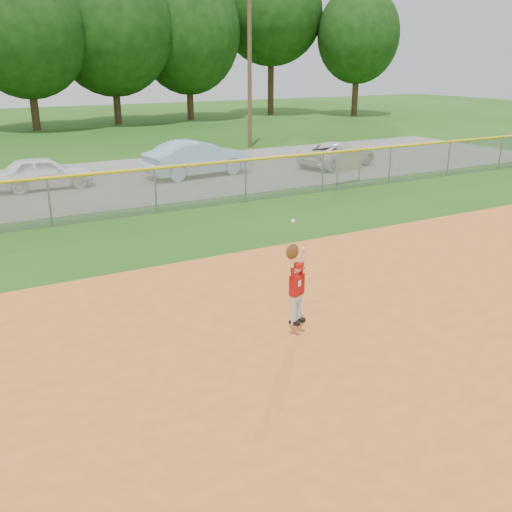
{
  "coord_description": "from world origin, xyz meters",
  "views": [
    {
      "loc": [
        -6.0,
        -7.6,
        4.78
      ],
      "look_at": [
        -0.8,
        1.79,
        1.1
      ],
      "focal_mm": 40.0,
      "sensor_mm": 36.0,
      "label": 1
    }
  ],
  "objects_px": {
    "car_blue": "(198,158)",
    "sponsor_sign": "(349,161)",
    "car_white_b": "(338,154)",
    "ballplayer": "(296,284)",
    "car_white_a": "(43,173)"
  },
  "relations": [
    {
      "from": "car_white_a",
      "to": "car_white_b",
      "type": "xyz_separation_m",
      "value": [
        13.08,
        -1.5,
        -0.06
      ]
    },
    {
      "from": "sponsor_sign",
      "to": "ballplayer",
      "type": "distance_m",
      "value": 13.97
    },
    {
      "from": "sponsor_sign",
      "to": "car_white_b",
      "type": "bearing_deg",
      "value": 59.28
    },
    {
      "from": "car_blue",
      "to": "sponsor_sign",
      "type": "height_order",
      "value": "car_blue"
    },
    {
      "from": "car_blue",
      "to": "car_white_b",
      "type": "height_order",
      "value": "car_blue"
    },
    {
      "from": "car_white_b",
      "to": "car_blue",
      "type": "bearing_deg",
      "value": 66.64
    },
    {
      "from": "car_blue",
      "to": "ballplayer",
      "type": "xyz_separation_m",
      "value": [
        -4.6,
        -14.95,
        0.24
      ]
    },
    {
      "from": "car_white_a",
      "to": "car_blue",
      "type": "height_order",
      "value": "car_blue"
    },
    {
      "from": "car_white_b",
      "to": "ballplayer",
      "type": "xyz_separation_m",
      "value": [
        -11.33,
        -13.9,
        0.43
      ]
    },
    {
      "from": "car_white_a",
      "to": "car_white_b",
      "type": "distance_m",
      "value": 13.16
    },
    {
      "from": "sponsor_sign",
      "to": "car_white_a",
      "type": "bearing_deg",
      "value": 155.79
    },
    {
      "from": "car_white_b",
      "to": "ballplayer",
      "type": "relative_size",
      "value": 2.1
    },
    {
      "from": "car_blue",
      "to": "car_white_b",
      "type": "bearing_deg",
      "value": -105.41
    },
    {
      "from": "ballplayer",
      "to": "car_white_b",
      "type": "bearing_deg",
      "value": 50.8
    },
    {
      "from": "car_white_b",
      "to": "ballplayer",
      "type": "height_order",
      "value": "ballplayer"
    }
  ]
}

